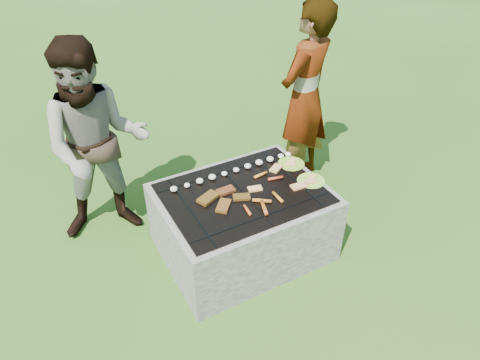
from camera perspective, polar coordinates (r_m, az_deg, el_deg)
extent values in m
plane|color=#234B12|center=(3.74, 0.37, -9.13)|extent=(60.00, 60.00, 0.00)
cube|color=#9F978D|center=(3.82, -2.61, -2.11)|extent=(1.30, 0.18, 0.60)
cube|color=#A69E93|center=(3.29, 3.93, -9.81)|extent=(1.30, 0.18, 0.60)
cube|color=#A9A196|center=(3.37, -8.04, -8.66)|extent=(0.18, 0.64, 0.60)
cube|color=#A19B8F|center=(3.78, 7.83, -2.92)|extent=(0.18, 0.64, 0.60)
cube|color=black|center=(3.58, 0.39, -6.40)|extent=(0.94, 0.64, 0.48)
sphere|color=#FF5914|center=(3.44, 0.40, -3.68)|extent=(0.10, 0.10, 0.10)
cube|color=black|center=(3.35, 0.41, -1.75)|extent=(1.20, 0.90, 0.01)
cylinder|color=black|center=(3.19, -6.67, -4.02)|extent=(0.01, 0.88, 0.01)
cylinder|color=black|center=(3.34, 0.41, -1.66)|extent=(0.01, 0.88, 0.01)
cylinder|color=black|center=(3.54, 6.78, 0.48)|extent=(0.01, 0.88, 0.01)
cylinder|color=black|center=(3.13, 3.28, -4.78)|extent=(1.18, 0.01, 0.01)
cylinder|color=black|center=(3.57, -2.09, 1.07)|extent=(1.18, 0.01, 0.01)
ellipsoid|color=beige|center=(3.38, -8.81, -1.18)|extent=(0.06, 0.06, 0.04)
ellipsoid|color=white|center=(3.42, -7.08, -0.69)|extent=(0.05, 0.05, 0.03)
ellipsoid|color=white|center=(3.45, -5.39, -0.12)|extent=(0.06, 0.06, 0.04)
ellipsoid|color=white|center=(3.48, -3.73, 0.41)|extent=(0.06, 0.06, 0.04)
ellipsoid|color=white|center=(3.52, -2.10, 0.86)|extent=(0.05, 0.05, 0.03)
ellipsoid|color=#ECE2C8|center=(3.56, -0.51, 1.37)|extent=(0.05, 0.05, 0.04)
ellipsoid|color=beige|center=(3.61, 1.05, 1.88)|extent=(0.06, 0.06, 0.04)
ellipsoid|color=beige|center=(3.65, 2.56, 2.37)|extent=(0.06, 0.06, 0.04)
ellipsoid|color=beige|center=(3.70, 4.04, 2.81)|extent=(0.06, 0.06, 0.04)
ellipsoid|color=white|center=(3.76, 5.47, 3.20)|extent=(0.05, 0.05, 0.04)
ellipsoid|color=white|center=(3.79, 6.43, 3.43)|extent=(0.05, 0.05, 0.04)
cube|color=#895B18|center=(3.28, -4.25, -2.39)|extent=(0.19, 0.16, 0.02)
cube|color=#9A4B1C|center=(3.35, -1.92, -1.42)|extent=(0.14, 0.08, 0.02)
cube|color=#9A591C|center=(3.20, -2.20, -3.45)|extent=(0.17, 0.17, 0.02)
cube|color=brown|center=(3.28, 0.21, -2.27)|extent=(0.15, 0.12, 0.02)
cylinder|color=orange|center=(3.52, 2.78, 0.71)|extent=(0.13, 0.04, 0.02)
cylinder|color=#BD481F|center=(3.49, 4.75, 0.24)|extent=(0.13, 0.05, 0.02)
cylinder|color=#C76D20|center=(3.24, 2.94, -2.77)|extent=(0.13, 0.11, 0.03)
cylinder|color=#C27E20|center=(3.29, 5.06, -2.28)|extent=(0.03, 0.14, 0.03)
cylinder|color=red|center=(3.16, 0.98, -4.02)|extent=(0.04, 0.12, 0.02)
cylinder|color=#BC451F|center=(3.18, 3.23, -3.70)|extent=(0.08, 0.16, 0.03)
cube|color=#F3D37C|center=(3.37, 2.01, -1.15)|extent=(0.12, 0.09, 0.01)
cube|color=tan|center=(3.43, 7.82, -0.82)|extent=(0.13, 0.08, 0.02)
cube|color=#DBBB70|center=(3.61, 4.83, 1.57)|extent=(0.14, 0.12, 0.02)
cylinder|color=#D0D733|center=(3.70, 6.82, 2.11)|extent=(0.24, 0.24, 0.01)
cube|color=tan|center=(3.67, 6.75, 2.06)|extent=(0.10, 0.08, 0.01)
cube|color=#F0B07B|center=(3.72, 7.04, 2.55)|extent=(0.09, 0.08, 0.01)
cylinder|color=gold|center=(3.52, 9.43, -0.14)|extent=(0.26, 0.26, 0.01)
cube|color=tan|center=(3.49, 9.38, -0.21)|extent=(0.10, 0.07, 0.01)
cube|color=tan|center=(3.54, 9.65, 0.35)|extent=(0.10, 0.09, 0.01)
imported|color=gray|center=(4.19, 8.62, 10.84)|extent=(0.78, 0.65, 1.81)
imported|color=gray|center=(3.62, -18.43, 4.35)|extent=(0.97, 0.83, 1.73)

